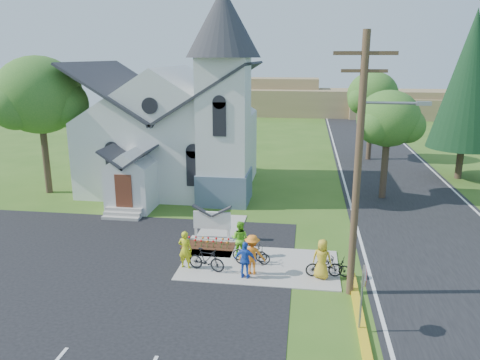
% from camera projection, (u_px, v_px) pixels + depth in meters
% --- Properties ---
extents(ground, '(120.00, 120.00, 0.00)m').
position_uv_depth(ground, '(225.00, 268.00, 20.70)').
color(ground, '#375F1B').
rests_on(ground, ground).
extents(parking_lot, '(20.00, 16.00, 0.02)m').
position_uv_depth(parking_lot, '(53.00, 278.00, 19.75)').
color(parking_lot, black).
rests_on(parking_lot, ground).
extents(road, '(8.00, 90.00, 0.02)m').
position_uv_depth(road, '(397.00, 186.00, 33.67)').
color(road, black).
rests_on(road, ground).
extents(sidewalk, '(7.00, 4.00, 0.05)m').
position_uv_depth(sidewalk, '(259.00, 265.00, 20.97)').
color(sidewalk, '#A49D94').
rests_on(sidewalk, ground).
extents(church, '(12.35, 12.00, 13.00)m').
position_uv_depth(church, '(177.00, 114.00, 32.04)').
color(church, silver).
rests_on(church, ground).
extents(church_sign, '(2.20, 0.40, 1.70)m').
position_uv_depth(church_sign, '(212.00, 221.00, 23.66)').
color(church_sign, '#A49D94').
rests_on(church_sign, ground).
extents(flower_bed, '(2.60, 1.10, 0.07)m').
position_uv_depth(flower_bed, '(209.00, 246.00, 23.06)').
color(flower_bed, '#341A0E').
rests_on(flower_bed, ground).
extents(utility_pole, '(3.45, 0.28, 10.00)m').
position_uv_depth(utility_pole, '(360.00, 160.00, 17.14)').
color(utility_pole, '#4E3927').
rests_on(utility_pole, ground).
extents(stop_sign, '(0.11, 0.76, 2.48)m').
position_uv_depth(stop_sign, '(363.00, 284.00, 15.48)').
color(stop_sign, gray).
rests_on(stop_sign, ground).
extents(tree_lot_corner, '(5.60, 5.60, 9.15)m').
position_uv_depth(tree_lot_corner, '(39.00, 95.00, 30.48)').
color(tree_lot_corner, '#37271E').
rests_on(tree_lot_corner, ground).
extents(tree_road_near, '(4.00, 4.00, 7.05)m').
position_uv_depth(tree_road_near, '(388.00, 119.00, 29.67)').
color(tree_road_near, '#37271E').
rests_on(tree_road_near, ground).
extents(tree_road_mid, '(4.40, 4.40, 7.80)m').
position_uv_depth(tree_road_mid, '(373.00, 95.00, 40.93)').
color(tree_road_mid, '#37271E').
rests_on(tree_road_mid, ground).
extents(conifer, '(5.20, 5.20, 12.40)m').
position_uv_depth(conifer, '(470.00, 80.00, 33.95)').
color(conifer, '#37271E').
rests_on(conifer, ground).
extents(distant_hills, '(61.00, 10.00, 5.60)m').
position_uv_depth(distant_hills, '(307.00, 101.00, 73.55)').
color(distant_hills, olive).
rests_on(distant_hills, ground).
extents(cyclist_0, '(0.67, 0.49, 1.70)m').
position_uv_depth(cyclist_0, '(185.00, 249.00, 20.47)').
color(cyclist_0, '#CDCF18').
rests_on(cyclist_0, sidewalk).
extents(bike_0, '(1.58, 0.65, 0.81)m').
position_uv_depth(bike_0, '(253.00, 256.00, 20.89)').
color(bike_0, black).
rests_on(bike_0, sidewalk).
extents(cyclist_1, '(0.95, 0.81, 1.71)m').
position_uv_depth(cyclist_1, '(240.00, 239.00, 21.65)').
color(cyclist_1, '#6CD027').
rests_on(cyclist_1, sidewalk).
extents(bike_1, '(1.75, 0.85, 1.01)m').
position_uv_depth(bike_1, '(206.00, 260.00, 20.26)').
color(bike_1, black).
rests_on(bike_1, sidewalk).
extents(cyclist_2, '(0.98, 0.52, 1.60)m').
position_uv_depth(cyclist_2, '(245.00, 260.00, 19.52)').
color(cyclist_2, blue).
rests_on(cyclist_2, sidewalk).
extents(bike_2, '(1.64, 0.68, 0.84)m').
position_uv_depth(bike_2, '(250.00, 253.00, 21.20)').
color(bike_2, black).
rests_on(bike_2, sidewalk).
extents(cyclist_3, '(1.15, 0.67, 1.75)m').
position_uv_depth(cyclist_3, '(252.00, 254.00, 19.89)').
color(cyclist_3, orange).
rests_on(cyclist_3, sidewalk).
extents(bike_3, '(1.61, 0.64, 0.94)m').
position_uv_depth(bike_3, '(324.00, 266.00, 19.70)').
color(bike_3, black).
rests_on(bike_3, sidewalk).
extents(cyclist_4, '(0.96, 0.76, 1.71)m').
position_uv_depth(cyclist_4, '(322.00, 259.00, 19.50)').
color(cyclist_4, gold).
rests_on(cyclist_4, sidewalk).
extents(bike_4, '(1.64, 0.94, 0.81)m').
position_uv_depth(bike_4, '(333.00, 266.00, 19.88)').
color(bike_4, black).
rests_on(bike_4, sidewalk).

